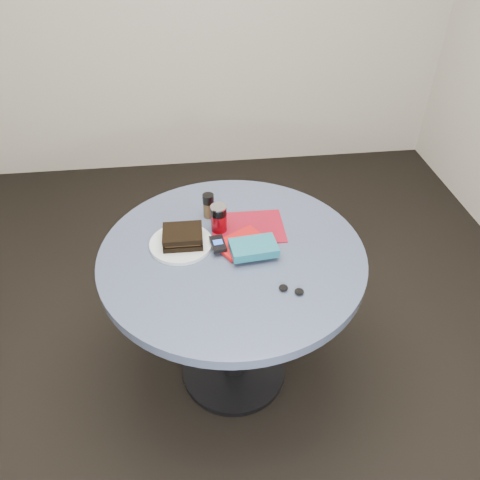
{
  "coord_description": "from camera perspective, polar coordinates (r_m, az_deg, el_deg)",
  "views": [
    {
      "loc": [
        -0.13,
        -1.33,
        1.89
      ],
      "look_at": [
        0.03,
        0.0,
        0.8
      ],
      "focal_mm": 35.0,
      "sensor_mm": 36.0,
      "label": 1
    }
  ],
  "objects": [
    {
      "name": "magazine",
      "position": [
        1.86,
        0.95,
        1.52
      ],
      "size": [
        0.29,
        0.22,
        0.01
      ],
      "primitive_type": "cube",
      "rotation": [
        0.0,
        0.0,
        -0.02
      ],
      "color": "maroon",
      "rests_on": "table"
    },
    {
      "name": "novel",
      "position": [
        1.71,
        1.67,
        -0.95
      ],
      "size": [
        0.18,
        0.13,
        0.03
      ],
      "primitive_type": "cube",
      "rotation": [
        0.0,
        0.0,
        0.1
      ],
      "color": "#175B6E",
      "rests_on": "red_book"
    },
    {
      "name": "headphones",
      "position": [
        1.6,
        6.27,
        -6.05
      ],
      "size": [
        0.09,
        0.07,
        0.02
      ],
      "color": "black",
      "rests_on": "table"
    },
    {
      "name": "table",
      "position": [
        1.86,
        -0.92,
        -5.17
      ],
      "size": [
        1.0,
        1.0,
        0.75
      ],
      "color": "black",
      "rests_on": "ground"
    },
    {
      "name": "pepper_grinder",
      "position": [
        1.9,
        -3.86,
        4.22
      ],
      "size": [
        0.05,
        0.05,
        0.1
      ],
      "color": "#41311C",
      "rests_on": "table"
    },
    {
      "name": "red_book",
      "position": [
        1.77,
        0.14,
        -0.38
      ],
      "size": [
        0.22,
        0.2,
        0.02
      ],
      "primitive_type": "cube",
      "rotation": [
        0.0,
        0.0,
        0.54
      ],
      "color": "#AA0D0F",
      "rests_on": "magazine"
    },
    {
      "name": "plate",
      "position": [
        1.78,
        -7.19,
        -0.44
      ],
      "size": [
        0.27,
        0.27,
        0.02
      ],
      "primitive_type": "cylinder",
      "rotation": [
        0.0,
        0.0,
        0.13
      ],
      "color": "silver",
      "rests_on": "table"
    },
    {
      "name": "ground",
      "position": [
        2.31,
        -0.77,
        -15.66
      ],
      "size": [
        4.0,
        4.0,
        0.0
      ],
      "primitive_type": "plane",
      "color": "black",
      "rests_on": "ground"
    },
    {
      "name": "sandwich",
      "position": [
        1.76,
        -6.99,
        0.43
      ],
      "size": [
        0.15,
        0.13,
        0.05
      ],
      "color": "black",
      "rests_on": "plate"
    },
    {
      "name": "mp3_player",
      "position": [
        1.74,
        -2.71,
        -0.46
      ],
      "size": [
        0.06,
        0.1,
        0.02
      ],
      "color": "black",
      "rests_on": "red_book"
    },
    {
      "name": "soda_can",
      "position": [
        1.81,
        -2.59,
        2.62
      ],
      "size": [
        0.07,
        0.07,
        0.12
      ],
      "color": "#68050E",
      "rests_on": "table"
    }
  ]
}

